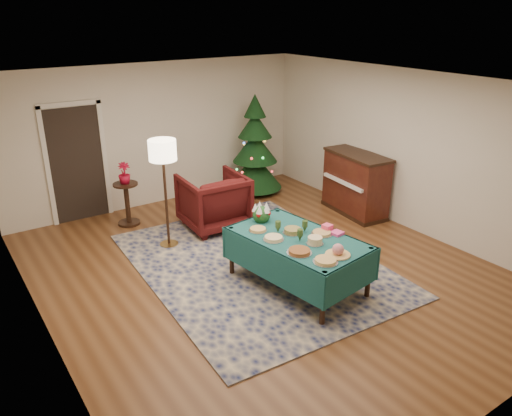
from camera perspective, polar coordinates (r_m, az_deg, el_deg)
room_shell at (r=6.88m, az=1.00°, el=2.73°), size 7.00×7.00×7.00m
doorway at (r=9.38m, az=-19.82°, el=5.07°), size 1.08×0.04×2.16m
rug at (r=7.59m, az=-0.05°, el=-6.41°), size 3.43×4.37×0.02m
buffet_table at (r=6.81m, az=4.79°, el=-4.48°), size 1.37×2.03×0.74m
platter_0 at (r=6.14m, az=7.95°, el=-6.00°), size 0.31×0.31×0.05m
platter_1 at (r=6.31m, az=9.35°, el=-4.87°), size 0.32×0.32×0.16m
platter_2 at (r=6.32m, az=4.97°, el=-4.98°), size 0.32×0.32×0.05m
platter_3 at (r=6.57m, az=6.76°, el=-3.73°), size 0.22×0.22×0.10m
platter_4 at (r=6.86m, az=7.52°, el=-2.86°), size 0.29×0.29×0.04m
platter_5 at (r=6.65m, az=2.01°, el=-3.48°), size 0.28×0.28×0.05m
platter_6 at (r=6.85m, az=4.20°, el=-2.62°), size 0.27×0.27×0.07m
platter_7 at (r=6.91m, az=0.21°, el=-2.48°), size 0.26×0.26×0.04m
goblet_0 at (r=6.83m, az=2.53°, el=-2.15°), size 0.08×0.08×0.17m
goblet_1 at (r=6.87m, az=5.60°, el=-2.06°), size 0.08×0.08×0.17m
goblet_2 at (r=6.60m, az=5.05°, el=-3.09°), size 0.08×0.08×0.17m
napkin_stack at (r=6.89m, az=9.24°, el=-2.85°), size 0.17×0.17×0.04m
gift_box at (r=6.96m, az=8.14°, el=-2.27°), size 0.13×0.13×0.10m
centerpiece at (r=7.18m, az=0.63°, el=-0.56°), size 0.27×0.27×0.30m
armchair at (r=8.68m, az=-4.89°, el=1.07°), size 1.09×1.03×1.06m
floor_lamp at (r=7.77m, az=-10.60°, el=5.76°), size 0.43×0.43×1.76m
side_table at (r=9.11m, az=-14.49°, el=0.39°), size 0.43×0.43×0.77m
potted_plant at (r=8.94m, az=-14.79°, el=3.37°), size 0.21×0.37×0.21m
christmas_tree at (r=10.27m, az=-0.12°, el=6.74°), size 1.20×1.20×2.04m
piano at (r=9.45m, az=11.31°, el=2.69°), size 0.76×1.39×1.15m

